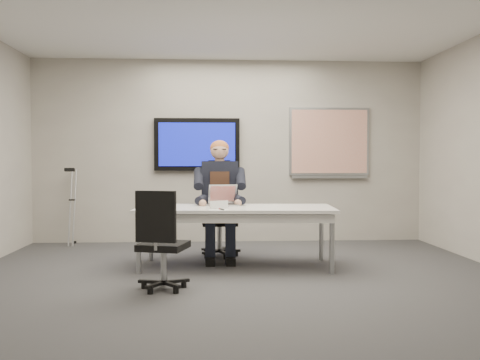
{
  "coord_description": "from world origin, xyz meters",
  "views": [
    {
      "loc": [
        -0.31,
        -5.25,
        1.24
      ],
      "look_at": [
        0.05,
        1.13,
        1.02
      ],
      "focal_mm": 40.0,
      "sensor_mm": 36.0,
      "label": 1
    }
  ],
  "objects": [
    {
      "name": "wall_front",
      "position": [
        0.0,
        -3.0,
        1.4
      ],
      "size": [
        6.0,
        0.02,
        2.8
      ],
      "primitive_type": "cube",
      "color": "#A19A91",
      "rests_on": "ground"
    },
    {
      "name": "whiteboard",
      "position": [
        1.55,
        2.97,
        1.53
      ],
      "size": [
        1.25,
        0.08,
        1.1
      ],
      "color": "#969A9E",
      "rests_on": "wall_back"
    },
    {
      "name": "tv_display",
      "position": [
        -0.5,
        2.95,
        1.5
      ],
      "size": [
        1.3,
        0.09,
        0.8
      ],
      "color": "black",
      "rests_on": "wall_back"
    },
    {
      "name": "seated_person",
      "position": [
        -0.18,
        1.47,
        0.61
      ],
      "size": [
        0.47,
        0.81,
        1.51
      ],
      "rotation": [
        0.0,
        0.0,
        0.01
      ],
      "color": "#1B202E",
      "rests_on": "office_chair_far"
    },
    {
      "name": "conference_table",
      "position": [
        -0.01,
        1.0,
        0.62
      ],
      "size": [
        2.34,
        1.1,
        0.71
      ],
      "rotation": [
        0.0,
        0.0,
        -0.06
      ],
      "color": "silver",
      "rests_on": "ground"
    },
    {
      "name": "office_chair_near",
      "position": [
        -0.77,
        -0.13,
        0.3
      ],
      "size": [
        0.57,
        0.57,
        0.97
      ],
      "rotation": [
        0.0,
        0.0,
        2.88
      ],
      "color": "black",
      "rests_on": "ground"
    },
    {
      "name": "crutch",
      "position": [
        -2.34,
        2.78,
        0.59
      ],
      "size": [
        0.24,
        0.63,
        1.22
      ],
      "primitive_type": null,
      "rotation": [
        -0.24,
        0.0,
        0.13
      ],
      "color": "#A2A4A9",
      "rests_on": "ground"
    },
    {
      "name": "name_tent",
      "position": [
        -0.2,
        0.82,
        0.75
      ],
      "size": [
        0.23,
        0.14,
        0.09
      ],
      "primitive_type": null,
      "rotation": [
        0.0,
        0.0,
        0.37
      ],
      "color": "silver",
      "rests_on": "conference_table"
    },
    {
      "name": "laptop",
      "position": [
        -0.15,
        1.24,
        0.77
      ],
      "size": [
        0.39,
        0.39,
        0.25
      ],
      "rotation": [
        0.0,
        0.0,
        0.18
      ],
      "color": "#BDBDC0",
      "rests_on": "conference_table"
    },
    {
      "name": "ceiling",
      "position": [
        0.0,
        0.0,
        2.8
      ],
      "size": [
        6.0,
        6.0,
        0.02
      ],
      "primitive_type": "cube",
      "color": "white",
      "rests_on": "wall_back"
    },
    {
      "name": "office_chair_far",
      "position": [
        -0.18,
        1.73,
        0.32
      ],
      "size": [
        0.51,
        0.51,
        1.02
      ],
      "rotation": [
        0.0,
        0.0,
        0.04
      ],
      "color": "black",
      "rests_on": "ground"
    },
    {
      "name": "pen",
      "position": [
        -0.18,
        0.65,
        0.71
      ],
      "size": [
        0.06,
        0.15,
        0.01
      ],
      "primitive_type": "cylinder",
      "rotation": [
        0.0,
        1.57,
        1.93
      ],
      "color": "black",
      "rests_on": "conference_table"
    },
    {
      "name": "floor",
      "position": [
        0.0,
        0.0,
        0.0
      ],
      "size": [
        6.0,
        6.0,
        0.02
      ],
      "primitive_type": "cube",
      "color": "#353537",
      "rests_on": "ground"
    },
    {
      "name": "wall_back",
      "position": [
        0.0,
        3.0,
        1.4
      ],
      "size": [
        6.0,
        0.02,
        2.8
      ],
      "primitive_type": "cube",
      "color": "#A19A91",
      "rests_on": "ground"
    }
  ]
}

